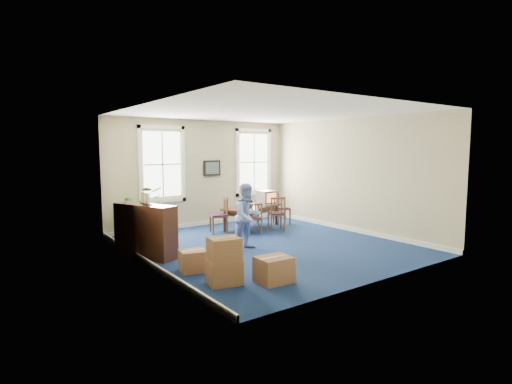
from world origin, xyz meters
TOP-DOWN VIEW (x-y plane):
  - floor at (0.00, 0.00)m, footprint 6.50×6.50m
  - ceiling at (0.00, 0.00)m, footprint 6.50×6.50m
  - wall_back at (0.00, 3.25)m, footprint 6.50×0.00m
  - wall_front at (0.00, -3.25)m, footprint 6.50×0.00m
  - wall_left at (-3.00, 0.00)m, footprint 0.00×6.50m
  - wall_right at (3.00, 0.00)m, footprint 0.00×6.50m
  - baseboard_back at (0.00, 3.22)m, footprint 6.00×0.04m
  - baseboard_left at (-2.97, 0.00)m, footprint 0.04×6.50m
  - baseboard_right at (2.97, 0.00)m, footprint 0.04×6.50m
  - window_left at (-1.30, 3.23)m, footprint 1.40×0.12m
  - window_right at (1.90, 3.23)m, footprint 1.40×0.12m
  - wall_picture at (0.30, 3.20)m, footprint 0.58×0.06m
  - conference_table at (0.93, 1.95)m, footprint 2.12×1.52m
  - crt_tv at (1.50, 2.00)m, footprint 0.49×0.53m
  - game_console at (1.76, 1.95)m, footprint 0.23×0.25m
  - equipment_bag at (0.71, 2.00)m, footprint 0.39×0.27m
  - chair_near_left at (0.53, 1.30)m, footprint 0.51×0.51m
  - chair_near_right at (1.32, 1.30)m, footprint 0.58×0.58m
  - chair_end_left at (-0.22, 1.95)m, footprint 0.57×0.57m
  - chair_end_right at (2.07, 1.95)m, footprint 0.56×0.56m
  - man at (-0.59, -0.01)m, footprint 0.82×0.66m
  - credenza at (-2.75, 0.77)m, footprint 0.98×1.57m
  - brochure_rack at (-2.73, 0.77)m, footprint 0.21×0.61m
  - potted_plant at (-2.28, 2.61)m, footprint 1.49×1.38m
  - cardboard_boxes at (-2.08, -1.67)m, footprint 1.67×1.67m

SIDE VIEW (x-z plane):
  - floor at x=0.00m, z-range 0.00..0.00m
  - baseboard_back at x=0.00m, z-range 0.00..0.12m
  - baseboard_left at x=-2.97m, z-range 0.00..0.12m
  - baseboard_right at x=2.97m, z-range 0.00..0.12m
  - conference_table at x=0.93m, z-range 0.00..0.66m
  - cardboard_boxes at x=-2.08m, z-range 0.00..0.86m
  - chair_near_left at x=0.53m, z-range 0.00..0.88m
  - chair_near_right at x=1.32m, z-range 0.00..0.98m
  - chair_end_left at x=-0.22m, z-range 0.00..1.00m
  - chair_end_right at x=2.07m, z-range 0.00..1.01m
  - credenza at x=-2.75m, z-range 0.00..1.20m
  - game_console at x=1.76m, z-range 0.66..0.71m
  - potted_plant at x=-2.28m, z-range 0.00..1.37m
  - equipment_bag at x=0.71m, z-range 0.66..0.84m
  - man at x=-0.59m, z-range 0.00..1.55m
  - crt_tv at x=1.50m, z-range 0.66..1.08m
  - brochure_rack at x=-2.73m, z-range 1.20..1.46m
  - wall_back at x=0.00m, z-range -1.65..4.85m
  - wall_front at x=0.00m, z-range -1.65..4.85m
  - wall_left at x=-3.00m, z-range -1.65..4.85m
  - wall_right at x=3.00m, z-range -1.65..4.85m
  - wall_picture at x=0.30m, z-range 1.51..1.99m
  - window_left at x=-1.30m, z-range 0.80..3.00m
  - window_right at x=1.90m, z-range 0.80..3.00m
  - ceiling at x=0.00m, z-range 3.20..3.20m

